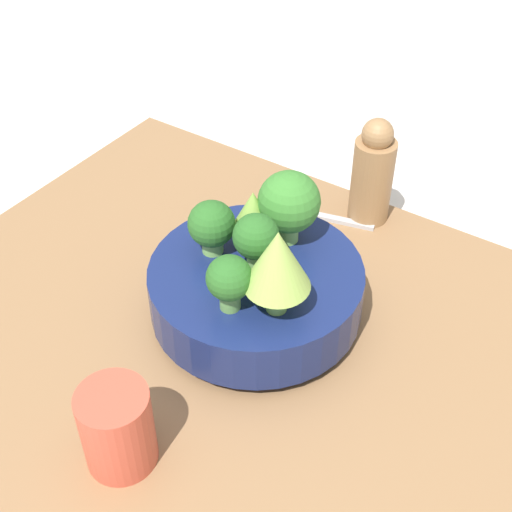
% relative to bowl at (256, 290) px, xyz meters
% --- Properties ---
extents(ground_plane, '(6.00, 6.00, 0.00)m').
position_rel_bowl_xyz_m(ground_plane, '(-0.01, 0.04, -0.08)').
color(ground_plane, silver).
extents(table, '(0.83, 0.65, 0.03)m').
position_rel_bowl_xyz_m(table, '(-0.01, 0.04, -0.06)').
color(table, olive).
rests_on(table, ground_plane).
extents(bowl, '(0.24, 0.24, 0.07)m').
position_rel_bowl_xyz_m(bowl, '(0.00, 0.00, 0.00)').
color(bowl, navy).
rests_on(bowl, table).
extents(broccoli_floret_right, '(0.05, 0.05, 0.07)m').
position_rel_bowl_xyz_m(broccoli_floret_right, '(0.06, 0.00, 0.07)').
color(broccoli_floret_right, '#7AB256').
rests_on(broccoli_floret_right, bowl).
extents(romanesco_piece_near, '(0.05, 0.05, 0.07)m').
position_rel_bowl_xyz_m(romanesco_piece_near, '(0.03, -0.04, 0.07)').
color(romanesco_piece_near, '#609347').
rests_on(romanesco_piece_near, bowl).
extents(broccoli_floret_center, '(0.05, 0.05, 0.07)m').
position_rel_bowl_xyz_m(broccoli_floret_center, '(-0.00, 0.00, 0.08)').
color(broccoli_floret_center, '#6BA34C').
rests_on(broccoli_floret_center, bowl).
extents(romanesco_piece_far, '(0.07, 0.07, 0.10)m').
position_rel_bowl_xyz_m(romanesco_piece_far, '(-0.05, 0.04, 0.10)').
color(romanesco_piece_far, '#609347').
rests_on(romanesco_piece_far, bowl).
extents(broccoli_floret_back, '(0.05, 0.05, 0.07)m').
position_rel_bowl_xyz_m(broccoli_floret_back, '(-0.01, 0.06, 0.07)').
color(broccoli_floret_back, '#609347').
rests_on(broccoli_floret_back, bowl).
extents(broccoli_floret_front, '(0.07, 0.07, 0.09)m').
position_rel_bowl_xyz_m(broccoli_floret_front, '(-0.00, -0.06, 0.08)').
color(broccoli_floret_front, '#7AB256').
rests_on(broccoli_floret_front, bowl).
extents(cup, '(0.07, 0.07, 0.09)m').
position_rel_bowl_xyz_m(cup, '(0.00, 0.23, 0.00)').
color(cup, '#C64C38').
rests_on(cup, table).
extents(pepper_mill, '(0.06, 0.06, 0.15)m').
position_rel_bowl_xyz_m(pepper_mill, '(-0.02, -0.24, 0.03)').
color(pepper_mill, '#997047').
rests_on(pepper_mill, table).
extents(fork, '(0.16, 0.05, 0.01)m').
position_rel_bowl_xyz_m(fork, '(0.04, -0.20, -0.04)').
color(fork, '#B2B2B7').
rests_on(fork, table).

